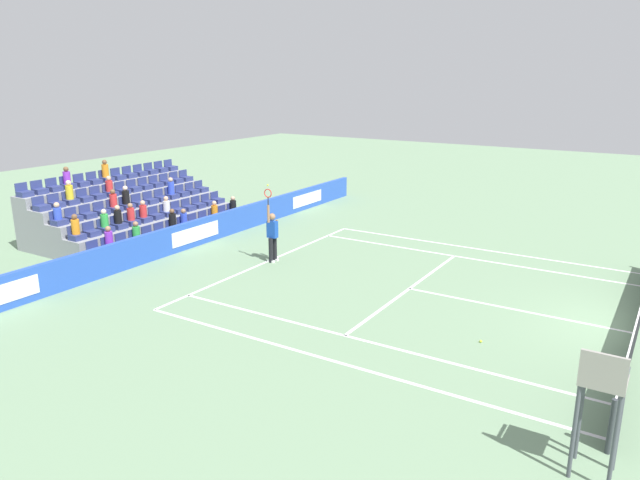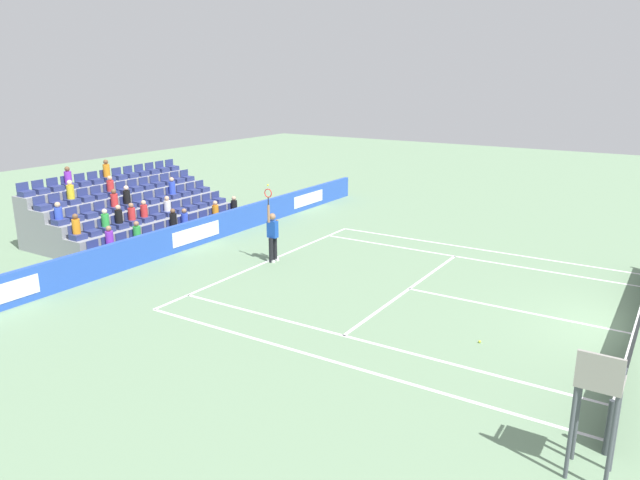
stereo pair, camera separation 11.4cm
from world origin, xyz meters
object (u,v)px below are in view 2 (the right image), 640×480
(tennis_net, at_px, (640,317))
(tennis_player, at_px, (273,235))
(umpire_chair, at_px, (598,395))
(loose_tennis_ball, at_px, (480,342))

(tennis_net, height_order, tennis_player, tennis_player)
(umpire_chair, bearing_deg, tennis_net, 178.56)
(tennis_net, relative_size, tennis_player, 4.19)
(tennis_net, distance_m, umpire_chair, 6.84)
(tennis_player, height_order, umpire_chair, tennis_player)
(tennis_net, bearing_deg, umpire_chair, -1.44)
(umpire_chair, height_order, loose_tennis_ball, umpire_chair)
(tennis_player, bearing_deg, loose_tennis_ball, 72.44)
(umpire_chair, xyz_separation_m, loose_tennis_ball, (-4.10, -3.13, -1.49))
(loose_tennis_ball, bearing_deg, umpire_chair, 37.34)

